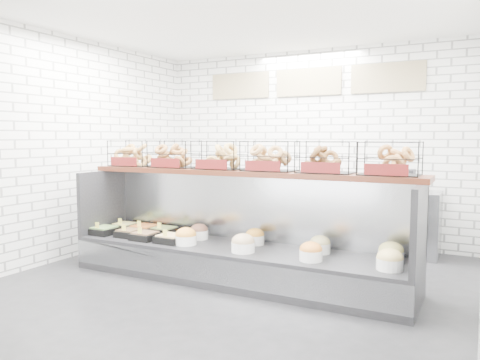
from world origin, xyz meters
The scene contains 5 objects.
ground centered at (0.00, 0.00, 0.00)m, with size 5.50×5.50×0.00m, color black.
room_shell centered at (0.00, 0.60, 2.06)m, with size 5.02×5.51×3.01m.
display_case centered at (-0.01, 0.34, 0.33)m, with size 4.00×0.90×1.20m.
bagel_shelf centered at (0.00, 0.52, 1.39)m, with size 4.10×0.50×0.40m.
prep_counter centered at (0.00, 2.43, 0.47)m, with size 4.00×0.60×1.20m.
Camera 1 is at (2.47, -4.33, 1.64)m, focal length 35.00 mm.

